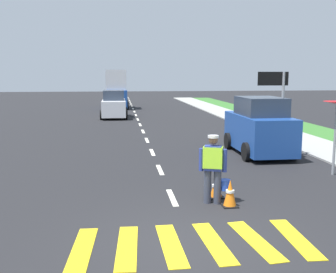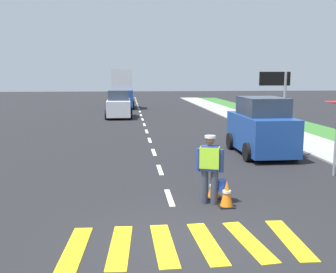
# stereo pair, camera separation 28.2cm
# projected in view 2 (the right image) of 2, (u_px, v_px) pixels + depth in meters

# --- Properties ---
(ground_plane) EXTENTS (96.00, 96.00, 0.00)m
(ground_plane) POSITION_uv_depth(u_px,v_px,m) (142.00, 119.00, 28.06)
(ground_plane) COLOR black
(sidewalk_right) EXTENTS (2.40, 72.00, 0.14)m
(sidewalk_right) POSITION_uv_depth(u_px,v_px,m) (310.00, 144.00, 17.97)
(sidewalk_right) COLOR #9E9E99
(sidewalk_right) RESTS_ON ground
(crosswalk_stripes) EXTENTS (4.45, 1.93, 0.01)m
(crosswalk_stripes) POSITION_uv_depth(u_px,v_px,m) (185.00, 244.00, 7.32)
(crosswalk_stripes) COLOR yellow
(crosswalk_stripes) RESTS_ON ground
(lane_center_line) EXTENTS (0.14, 46.40, 0.01)m
(lane_center_line) POSITION_uv_depth(u_px,v_px,m) (140.00, 113.00, 32.19)
(lane_center_line) COLOR silver
(lane_center_line) RESTS_ON ground
(road_worker) EXTENTS (0.77, 0.41, 1.67)m
(road_worker) POSITION_uv_depth(u_px,v_px,m) (211.00, 166.00, 9.49)
(road_worker) COLOR #383D4C
(road_worker) RESTS_ON ground
(lane_direction_sign) EXTENTS (1.16, 0.11, 3.20)m
(lane_direction_sign) POSITION_uv_depth(u_px,v_px,m) (279.00, 94.00, 14.54)
(lane_direction_sign) COLOR gray
(lane_direction_sign) RESTS_ON ground
(traffic_cone_near) EXTENTS (0.36, 0.36, 0.65)m
(traffic_cone_near) POSITION_uv_depth(u_px,v_px,m) (227.00, 194.00, 9.34)
(traffic_cone_near) COLOR black
(traffic_cone_near) RESTS_ON ground
(traffic_cone_far) EXTENTS (0.36, 0.36, 0.53)m
(traffic_cone_far) POSITION_uv_depth(u_px,v_px,m) (213.00, 188.00, 10.05)
(traffic_cone_far) COLOR black
(traffic_cone_far) RESTS_ON ground
(delivery_truck) EXTENTS (2.16, 4.60, 3.54)m
(delivery_truck) POSITION_uv_depth(u_px,v_px,m) (122.00, 91.00, 36.66)
(delivery_truck) COLOR #1E4799
(delivery_truck) RESTS_ON ground
(car_parked_curbside) EXTENTS (1.97, 3.90, 2.24)m
(car_parked_curbside) POSITION_uv_depth(u_px,v_px,m) (261.00, 128.00, 15.42)
(car_parked_curbside) COLOR #1E4799
(car_parked_curbside) RESTS_ON ground
(car_oncoming_second) EXTENTS (1.91, 3.99, 1.98)m
(car_oncoming_second) POSITION_uv_depth(u_px,v_px,m) (119.00, 105.00, 28.87)
(car_oncoming_second) COLOR silver
(car_oncoming_second) RESTS_ON ground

